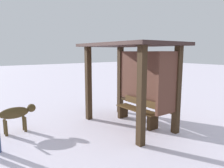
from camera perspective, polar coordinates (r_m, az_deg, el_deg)
The scene contains 4 objects.
ground_plane at distance 6.15m, azimuth 4.43°, elevation -11.19°, with size 60.00×60.00×0.00m, color white.
bus_shelter at distance 5.85m, azimuth 6.65°, elevation 4.86°, with size 2.85×1.79×2.34m.
bench_left_inside at distance 6.28m, azimuth 6.99°, elevation -7.55°, with size 1.48×0.39×0.71m.
dog at distance 6.00m, azimuth -24.73°, elevation -7.37°, with size 0.29×1.06×0.71m.
Camera 1 is at (4.36, -3.79, 2.11)m, focal length 33.25 mm.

